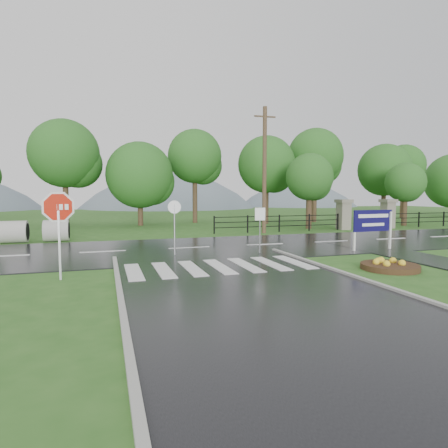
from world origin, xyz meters
name	(u,v)px	position (x,y,z in m)	size (l,w,h in m)	color
ground	(282,309)	(0.00, 0.00, 0.00)	(120.00, 120.00, 0.00)	#2C5C1E
main_road	(189,249)	(0.00, 10.00, 0.00)	(90.00, 8.00, 0.04)	black
walkway	(428,260)	(8.50, 4.00, 0.00)	(2.20, 11.00, 0.04)	black
crosswalk	(219,266)	(0.00, 5.00, 0.06)	(6.50, 2.80, 0.02)	silver
pillar_west	(344,214)	(13.00, 16.00, 1.18)	(1.00, 1.00, 2.24)	gray
pillar_east	(388,213)	(17.00, 16.00, 1.18)	(1.00, 1.00, 2.24)	gray
fence_west	(279,221)	(7.75, 16.00, 0.72)	(9.58, 0.08, 1.20)	black
hills	(147,287)	(3.49, 65.00, -15.54)	(102.00, 48.00, 48.00)	slate
treeline	(165,225)	(1.00, 24.00, 0.00)	(83.20, 5.20, 10.00)	#205B1C
stop_sign	(58,215)	(-5.23, 4.74, 2.01)	(1.28, 0.24, 2.91)	#939399
estate_billboard	(373,223)	(8.02, 6.74, 1.32)	(2.19, 0.16, 1.91)	silver
flower_bed	(390,265)	(5.64, 2.92, 0.15)	(1.97, 1.97, 0.39)	#332111
reg_sign_small	(260,221)	(2.64, 7.49, 1.46)	(0.45, 0.11, 2.05)	#939399
reg_sign_round	(174,221)	(-1.06, 8.08, 1.49)	(0.55, 0.10, 2.38)	#939399
utility_pole_east	(264,170)	(6.37, 15.50, 4.27)	(1.50, 0.28, 8.41)	#473523
entrance_tree_left	(309,177)	(10.96, 17.50, 3.90)	(3.56, 3.56, 5.71)	#3D2B1C
entrance_tree_right	(405,183)	(20.00, 17.50, 3.57)	(3.24, 3.24, 5.23)	#3D2B1C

